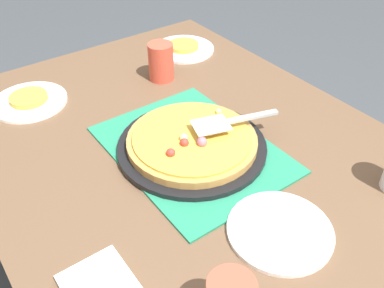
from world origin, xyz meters
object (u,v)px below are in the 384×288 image
object	(u,v)px
plate_side	(280,231)
napkin_stack	(99,285)
pizza_pan	(192,146)
plate_near_left	(30,102)
plate_far_right	(183,49)
served_slice_right	(183,46)
pizza_server	(228,122)
pizza	(192,140)
served_slice_left	(28,98)
cup_far	(161,62)

from	to	relation	value
plate_side	napkin_stack	distance (m)	0.37
pizza_pan	plate_near_left	size ratio (longest dim) A/B	1.73
plate_far_right	served_slice_right	bearing A→B (deg)	0.00
plate_near_left	plate_side	size ratio (longest dim) A/B	1.00
served_slice_right	pizza_server	size ratio (longest dim) A/B	0.47
pizza	served_slice_right	world-z (taller)	pizza
plate_side	served_slice_left	bearing A→B (deg)	-162.44
plate_near_left	served_slice_left	bearing A→B (deg)	0.00
pizza	plate_far_right	xyz separation A→B (m)	(-0.48, 0.31, -0.03)
plate_far_right	pizza_pan	bearing A→B (deg)	-32.94
plate_far_right	napkin_stack	bearing A→B (deg)	-44.22
pizza_pan	served_slice_right	distance (m)	0.57
cup_far	napkin_stack	size ratio (longest dim) A/B	1.00
plate_far_right	plate_side	distance (m)	0.87
served_slice_right	pizza_server	xyz separation A→B (m)	(0.51, -0.22, 0.05)
served_slice_right	cup_far	distance (m)	0.22
served_slice_left	pizza_server	size ratio (longest dim) A/B	0.47
pizza	plate_near_left	bearing A→B (deg)	-150.66
pizza	pizza_server	size ratio (longest dim) A/B	1.42
plate_side	served_slice_left	world-z (taller)	served_slice_left
served_slice_left	pizza	bearing A→B (deg)	29.34
pizza	cup_far	size ratio (longest dim) A/B	2.75
plate_side	pizza	bearing A→B (deg)	177.96
pizza	served_slice_right	bearing A→B (deg)	147.08
napkin_stack	plate_far_right	bearing A→B (deg)	135.78
pizza	plate_side	bearing A→B (deg)	-2.04
plate_far_right	served_slice_left	distance (m)	0.57
plate_near_left	plate_side	xyz separation A→B (m)	(0.79, 0.25, 0.00)
plate_near_left	plate_far_right	world-z (taller)	same
pizza_pan	served_slice_right	world-z (taller)	served_slice_right
plate_far_right	napkin_stack	world-z (taller)	napkin_stack
plate_near_left	cup_far	size ratio (longest dim) A/B	1.83
plate_far_right	pizza_server	bearing A→B (deg)	-23.19
plate_far_right	pizza_server	xyz separation A→B (m)	(0.51, -0.22, 0.06)
plate_near_left	napkin_stack	world-z (taller)	napkin_stack
pizza_pan	pizza	world-z (taller)	pizza
pizza_server	served_slice_right	bearing A→B (deg)	156.81
cup_far	plate_far_right	bearing A→B (deg)	125.77
pizza_pan	served_slice_left	size ratio (longest dim) A/B	3.45
pizza_server	pizza_pan	bearing A→B (deg)	-106.93
pizza_pan	served_slice_left	distance (m)	0.53
plate_near_left	plate_side	bearing A→B (deg)	17.56
plate_side	pizza_server	distance (m)	0.32
plate_side	pizza_pan	bearing A→B (deg)	177.97
pizza	pizza_server	world-z (taller)	pizza_server
pizza_pan	plate_side	distance (m)	0.32
pizza_pan	plate_far_right	distance (m)	0.57
pizza_pan	plate_near_left	distance (m)	0.53
pizza_pan	plate_side	world-z (taller)	pizza_pan
served_slice_left	napkin_stack	xyz separation A→B (m)	(0.68, -0.11, -0.01)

